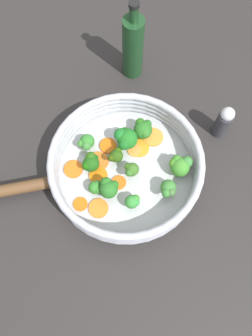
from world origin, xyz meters
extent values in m
plane|color=#272423|center=(0.00, 0.00, 0.00)|extent=(4.00, 4.00, 0.00)
cylinder|color=#B2B5B7|center=(0.00, 0.00, 0.01)|extent=(0.31, 0.31, 0.02)
torus|color=#B0B1BE|center=(0.00, 0.00, 0.02)|extent=(0.33, 0.33, 0.02)
torus|color=#B0B1BE|center=(0.00, 0.00, 0.04)|extent=(0.33, 0.33, 0.02)
torus|color=#B0B1BE|center=(0.00, 0.00, 0.06)|extent=(0.33, 0.33, 0.02)
torus|color=#B0B1BE|center=(0.00, 0.00, 0.07)|extent=(0.33, 0.33, 0.02)
cylinder|color=brown|center=(-0.18, 0.21, 0.03)|extent=(0.17, 0.20, 0.03)
sphere|color=#B1B4B4|center=(-0.06, 0.14, 0.02)|extent=(0.01, 0.01, 0.01)
sphere|color=#B6B4BB|center=(-0.13, 0.08, 0.02)|extent=(0.01, 0.01, 0.01)
cylinder|color=orange|center=(-0.05, 0.10, 0.02)|extent=(0.04, 0.04, 0.00)
cylinder|color=#DD6011|center=(0.03, 0.06, 0.02)|extent=(0.05, 0.05, 0.01)
cylinder|color=orange|center=(0.06, 0.00, 0.02)|extent=(0.07, 0.07, 0.00)
cylinder|color=orange|center=(-0.12, 0.05, 0.02)|extent=(0.04, 0.04, 0.00)
cylinder|color=orange|center=(0.10, -0.02, 0.02)|extent=(0.06, 0.06, 0.00)
cylinder|color=orange|center=(-0.10, 0.01, 0.02)|extent=(0.05, 0.05, 0.00)
cylinder|color=orange|center=(-0.04, 0.05, 0.02)|extent=(0.05, 0.05, 0.00)
cylinder|color=orange|center=(-0.03, 0.00, 0.02)|extent=(0.05, 0.05, 0.00)
cylinder|color=orange|center=(-0.01, 0.07, 0.02)|extent=(0.07, 0.07, 0.00)
cylinder|color=orange|center=(0.05, 0.01, 0.02)|extent=(0.04, 0.04, 0.00)
cylinder|color=olive|center=(0.06, 0.03, 0.02)|extent=(0.01, 0.01, 0.02)
sphere|color=#1D6A1F|center=(0.06, 0.03, 0.04)|extent=(0.05, 0.05, 0.05)
sphere|color=#216815|center=(0.07, 0.04, 0.05)|extent=(0.02, 0.02, 0.02)
sphere|color=#18601E|center=(0.04, 0.03, 0.05)|extent=(0.03, 0.03, 0.03)
sphere|color=#1A6A24|center=(0.06, 0.04, 0.05)|extent=(0.03, 0.03, 0.03)
cylinder|color=#7A9F57|center=(0.01, 0.03, 0.02)|extent=(0.01, 0.01, 0.02)
sphere|color=#284E11|center=(0.01, 0.03, 0.04)|extent=(0.03, 0.03, 0.03)
sphere|color=#2D450C|center=(0.00, 0.04, 0.05)|extent=(0.02, 0.02, 0.02)
sphere|color=#2D560C|center=(0.02, 0.03, 0.04)|extent=(0.02, 0.02, 0.02)
cylinder|color=olive|center=(0.01, 0.11, 0.02)|extent=(0.02, 0.02, 0.01)
sphere|color=#2F7B2B|center=(0.01, 0.11, 0.04)|extent=(0.03, 0.03, 0.03)
sphere|color=#367531|center=(0.00, 0.10, 0.04)|extent=(0.02, 0.02, 0.02)
sphere|color=#38822C|center=(0.00, 0.11, 0.04)|extent=(0.02, 0.02, 0.02)
cylinder|color=#8CA46C|center=(-0.06, -0.05, 0.02)|extent=(0.01, 0.01, 0.02)
sphere|color=#348735|center=(-0.06, -0.05, 0.04)|extent=(0.03, 0.03, 0.03)
sphere|color=#36832B|center=(-0.05, -0.05, 0.04)|extent=(0.02, 0.02, 0.02)
sphere|color=green|center=(-0.06, -0.06, 0.04)|extent=(0.01, 0.01, 0.01)
cylinder|color=#5E9744|center=(-0.03, 0.07, 0.02)|extent=(0.01, 0.01, 0.01)
sphere|color=#1D5313|center=(-0.03, 0.07, 0.04)|extent=(0.04, 0.04, 0.04)
sphere|color=#144B11|center=(-0.02, 0.07, 0.04)|extent=(0.02, 0.02, 0.02)
sphere|color=#275813|center=(-0.02, 0.08, 0.05)|extent=(0.02, 0.02, 0.02)
sphere|color=#18570B|center=(-0.04, 0.08, 0.05)|extent=(0.02, 0.02, 0.02)
cylinder|color=#6E9550|center=(0.10, 0.01, 0.02)|extent=(0.01, 0.01, 0.01)
sphere|color=#276921|center=(0.10, 0.01, 0.04)|extent=(0.04, 0.04, 0.04)
sphere|color=#2E6B24|center=(0.09, 0.00, 0.05)|extent=(0.02, 0.02, 0.02)
sphere|color=#236217|center=(0.11, 0.02, 0.05)|extent=(0.02, 0.02, 0.02)
sphere|color=#24631F|center=(0.11, 0.01, 0.05)|extent=(0.02, 0.02, 0.02)
cylinder|color=#7F985C|center=(-0.06, 0.01, 0.03)|extent=(0.01, 0.01, 0.02)
sphere|color=#266722|center=(-0.06, 0.01, 0.05)|extent=(0.04, 0.04, 0.04)
sphere|color=#266A1F|center=(-0.06, 0.02, 0.05)|extent=(0.02, 0.02, 0.02)
sphere|color=#21681B|center=(-0.05, 0.00, 0.05)|extent=(0.02, 0.02, 0.02)
sphere|color=#246F21|center=(-0.06, 0.02, 0.05)|extent=(0.02, 0.02, 0.02)
cylinder|color=#88A56E|center=(0.00, -0.10, 0.02)|extent=(0.01, 0.01, 0.02)
sphere|color=#397633|center=(0.00, -0.10, 0.04)|extent=(0.03, 0.03, 0.03)
sphere|color=#406D34|center=(-0.01, -0.11, 0.05)|extent=(0.02, 0.02, 0.02)
sphere|color=#35772F|center=(-0.01, -0.10, 0.05)|extent=(0.02, 0.02, 0.02)
cylinder|color=#628751|center=(0.00, -0.02, 0.02)|extent=(0.02, 0.02, 0.02)
sphere|color=#376721|center=(0.00, -0.02, 0.04)|extent=(0.03, 0.03, 0.03)
sphere|color=#37661B|center=(0.00, -0.01, 0.04)|extent=(0.02, 0.02, 0.02)
sphere|color=#356825|center=(-0.01, -0.01, 0.05)|extent=(0.02, 0.02, 0.02)
cylinder|color=#81AC60|center=(0.05, -0.10, 0.02)|extent=(0.02, 0.02, 0.02)
sphere|color=#3D852A|center=(0.05, -0.10, 0.04)|extent=(0.04, 0.04, 0.04)
sphere|color=#438422|center=(0.05, -0.09, 0.05)|extent=(0.02, 0.02, 0.02)
sphere|color=#3B8529|center=(0.06, -0.09, 0.05)|extent=(0.02, 0.02, 0.02)
sphere|color=#397E35|center=(0.07, -0.11, 0.05)|extent=(0.03, 0.03, 0.03)
cylinder|color=#7FAB5F|center=(-0.07, 0.04, 0.02)|extent=(0.01, 0.01, 0.01)
sphere|color=#317729|center=(-0.07, 0.04, 0.04)|extent=(0.03, 0.03, 0.03)
sphere|color=#2B702A|center=(-0.06, 0.03, 0.04)|extent=(0.01, 0.01, 0.01)
sphere|color=#296E21|center=(-0.07, 0.03, 0.04)|extent=(0.01, 0.01, 0.01)
sphere|color=#2B7425|center=(-0.08, 0.03, 0.04)|extent=(0.02, 0.02, 0.02)
cylinder|color=#333338|center=(0.20, -0.14, 0.04)|extent=(0.03, 0.03, 0.07)
sphere|color=silver|center=(0.20, -0.14, 0.08)|extent=(0.03, 0.03, 0.03)
cylinder|color=#193D1E|center=(0.25, 0.12, 0.08)|extent=(0.05, 0.05, 0.17)
cylinder|color=#193D1E|center=(0.25, 0.12, 0.19)|extent=(0.02, 0.02, 0.04)
cylinder|color=black|center=(0.25, 0.12, 0.21)|extent=(0.02, 0.02, 0.01)
camera|label=1|loc=(-0.23, -0.12, 0.70)|focal=35.00mm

